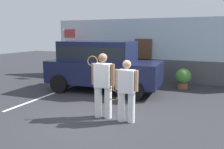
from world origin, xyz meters
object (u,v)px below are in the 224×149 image
(parked_suv, at_px, (101,63))
(tennis_player_man, at_px, (103,85))
(tennis_player_woman, at_px, (126,90))
(flag_pole, at_px, (67,43))
(potted_plant_by_porch, at_px, (183,78))

(parked_suv, bearing_deg, tennis_player_man, -65.79)
(tennis_player_woman, distance_m, flag_pole, 7.27)
(potted_plant_by_porch, relative_size, flag_pole, 0.33)
(tennis_player_man, bearing_deg, parked_suv, -68.29)
(parked_suv, distance_m, flag_pole, 3.80)
(flag_pole, bearing_deg, potted_plant_by_porch, -3.27)
(tennis_player_man, height_order, tennis_player_woman, tennis_player_man)
(tennis_player_woman, relative_size, potted_plant_by_porch, 1.91)
(parked_suv, height_order, tennis_player_woman, parked_suv)
(tennis_player_woman, bearing_deg, potted_plant_by_porch, -105.88)
(tennis_player_man, bearing_deg, potted_plant_by_porch, -115.34)
(tennis_player_woman, bearing_deg, flag_pole, -47.57)
(potted_plant_by_porch, bearing_deg, tennis_player_woman, -101.41)
(potted_plant_by_porch, xyz_separation_m, flag_pole, (-6.18, 0.35, 1.36))
(parked_suv, relative_size, tennis_player_man, 2.58)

